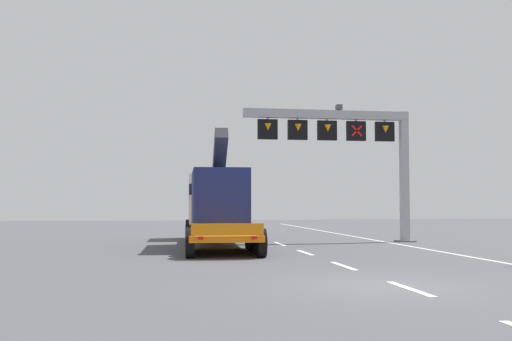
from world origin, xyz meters
TOP-DOWN VIEW (x-y plane):
  - ground at (0.00, 0.00)m, footprint 112.00×112.00m
  - lane_markings at (0.42, 20.40)m, footprint 0.20×55.41m
  - edge_line_right at (6.20, 12.00)m, footprint 0.20×63.00m
  - overhead_lane_gantry at (4.23, 15.83)m, footprint 9.16×0.90m
  - heavy_haul_truck_orange at (-2.78, 15.48)m, footprint 3.49×14.14m

SIDE VIEW (x-z plane):
  - ground at x=0.00m, z-range 0.00..0.00m
  - edge_line_right at x=6.20m, z-range 0.00..0.01m
  - lane_markings at x=0.42m, z-range 0.00..0.01m
  - heavy_haul_truck_orange at x=-2.78m, z-range -0.66..4.64m
  - overhead_lane_gantry at x=4.23m, z-range 1.90..9.14m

